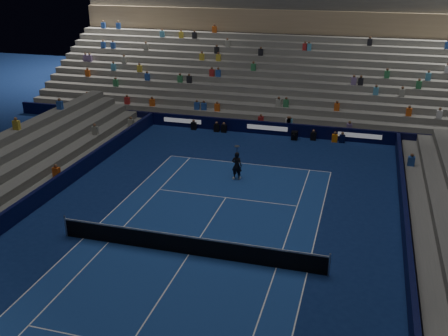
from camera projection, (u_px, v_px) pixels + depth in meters
ground at (189, 255)px, 24.04m from camera, size 90.00×90.00×0.00m
court_surface at (189, 254)px, 24.04m from camera, size 10.97×23.77×0.01m
sponsor_barrier_far at (268, 128)px, 40.35m from camera, size 44.00×0.25×1.00m
sponsor_barrier_east at (410, 278)px, 21.41m from camera, size 0.25×37.00×1.00m
sponsor_barrier_west at (8, 219)px, 26.30m from camera, size 0.25×37.00×1.00m
grandstand_main at (289, 68)px, 47.65m from camera, size 44.00×15.20×11.20m
tennis_net at (189, 245)px, 23.85m from camera, size 12.90×0.10×1.10m
tennis_player at (237, 166)px, 31.95m from camera, size 0.69×0.49×1.79m
broadcast_camera at (294, 135)px, 39.22m from camera, size 0.47×0.92×0.61m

